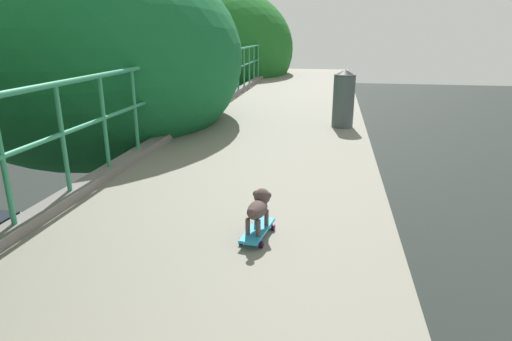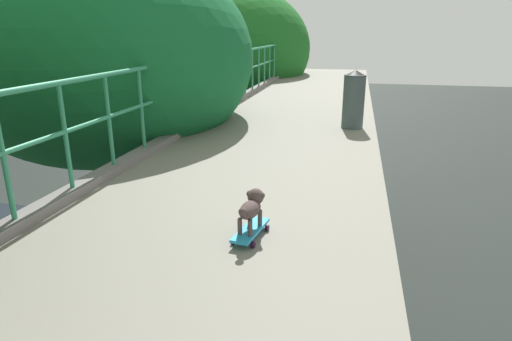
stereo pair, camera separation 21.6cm
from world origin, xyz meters
name	(u,v)px [view 1 (the left image)]	position (x,y,z in m)	size (l,w,h in m)	color
car_white_fifth	(2,323)	(-4.66, 5.70, 0.68)	(1.94, 4.31, 1.48)	silver
car_black_seventh	(127,210)	(-4.81, 12.08, 0.68)	(2.00, 4.26, 1.46)	black
city_bus	(158,117)	(-8.27, 23.75, 1.74)	(2.54, 10.04, 3.04)	navy
roadside_tree_mid	(90,60)	(-2.09, 6.14, 6.31)	(5.49, 5.49, 8.34)	brown
roadside_tree_far	(221,50)	(-2.06, 15.52, 6.10)	(5.51, 5.51, 8.42)	brown
toy_skateboard	(258,231)	(1.71, 1.86, 5.29)	(0.24, 0.51, 0.08)	#2495C9
small_dog	(259,206)	(1.72, 1.88, 5.49)	(0.19, 0.39, 0.30)	#4D3C3A
litter_bin	(344,98)	(2.44, 6.27, 5.72)	(0.37, 0.37, 0.97)	#435051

